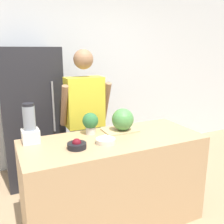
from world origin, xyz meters
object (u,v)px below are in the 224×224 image
Objects in this scene: watermelon at (123,119)px; bowl_cream at (106,140)px; refrigerator at (31,116)px; bowl_cherries at (77,145)px; potted_plant at (90,122)px; person at (85,122)px; blender at (30,126)px.

watermelon is 0.39m from bowl_cream.
bowl_cherries is (0.18, -1.37, 0.06)m from refrigerator.
bowl_cream is at bearing 0.17° from bowl_cherries.
watermelon reaches higher than bowl_cherries.
watermelon is at bearing -56.64° from refrigerator.
potted_plant reaches higher than bowl_cream.
person is at bearing -48.17° from refrigerator.
refrigerator is 9.92× the size of bowl_cream.
refrigerator is at bearing 131.83° from person.
refrigerator reaches higher than potted_plant.
refrigerator is 1.44m from bowl_cream.
blender is 1.70× the size of potted_plant.
blender reaches higher than bowl_cream.
bowl_cream is (0.27, 0.00, -0.00)m from bowl_cherries.
potted_plant is (0.24, 0.31, 0.09)m from bowl_cherries.
person reaches higher than bowl_cream.
blender reaches higher than potted_plant.
bowl_cream is at bearing -84.77° from potted_plant.
blender is (-0.33, 0.31, 0.12)m from bowl_cherries.
blender is at bearing -97.90° from refrigerator.
potted_plant is (0.57, -0.00, -0.03)m from blender.
refrigerator reaches higher than blender.
blender is 0.57m from potted_plant.
bowl_cream is 0.32m from potted_plant.
blender is (-0.68, -0.47, 0.17)m from person.
bowl_cream is (0.45, -1.37, 0.05)m from refrigerator.
refrigerator reaches higher than bowl_cherries.
refrigerator is at bearing 82.10° from blender.
person is 7.67× the size of watermelon.
potted_plant is at bearing 95.23° from bowl_cream.
bowl_cherries is 0.45× the size of blender.
refrigerator reaches higher than watermelon.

